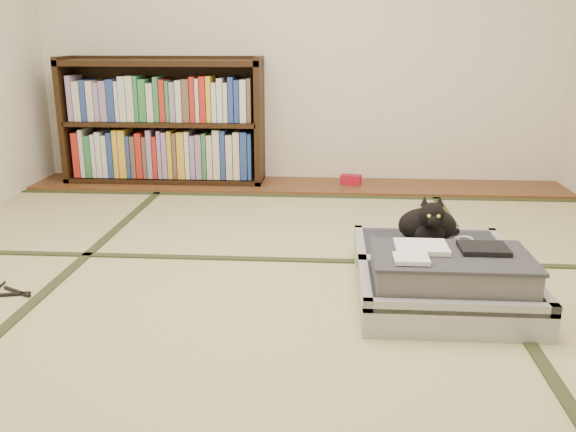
{
  "coord_description": "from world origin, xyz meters",
  "views": [
    {
      "loc": [
        0.25,
        -2.5,
        1.09
      ],
      "look_at": [
        0.05,
        0.35,
        0.25
      ],
      "focal_mm": 38.0,
      "sensor_mm": 36.0,
      "label": 1
    }
  ],
  "objects": [
    {
      "name": "floor",
      "position": [
        0.0,
        0.0,
        0.0
      ],
      "size": [
        4.5,
        4.5,
        0.0
      ],
      "primitive_type": "plane",
      "color": "tan",
      "rests_on": "ground"
    },
    {
      "name": "wood_strip",
      "position": [
        0.0,
        2.0,
        0.01
      ],
      "size": [
        4.0,
        0.5,
        0.02
      ],
      "primitive_type": "cube",
      "color": "brown",
      "rests_on": "ground"
    },
    {
      "name": "red_item",
      "position": [
        0.41,
        2.03,
        0.06
      ],
      "size": [
        0.17,
        0.12,
        0.07
      ],
      "primitive_type": "cube",
      "rotation": [
        0.0,
        0.0,
        -0.23
      ],
      "color": "#AB0D25",
      "rests_on": "wood_strip"
    },
    {
      "name": "tatami_borders",
      "position": [
        0.0,
        0.49,
        0.0
      ],
      "size": [
        4.0,
        4.5,
        0.01
      ],
      "color": "#2D381E",
      "rests_on": "ground"
    },
    {
      "name": "bookcase",
      "position": [
        -1.02,
        2.07,
        0.45
      ],
      "size": [
        1.51,
        0.35,
        0.97
      ],
      "color": "black",
      "rests_on": "wood_strip"
    },
    {
      "name": "suitcase",
      "position": [
        0.74,
        0.01,
        0.1
      ],
      "size": [
        0.72,
        0.95,
        0.28
      ],
      "color": "#A7A7AB",
      "rests_on": "floor"
    },
    {
      "name": "cat",
      "position": [
        0.72,
        0.31,
        0.23
      ],
      "size": [
        0.32,
        0.32,
        0.26
      ],
      "color": "black",
      "rests_on": "suitcase"
    },
    {
      "name": "cable_coil",
      "position": [
        0.9,
        0.34,
        0.15
      ],
      "size": [
        0.1,
        0.1,
        0.02
      ],
      "color": "white",
      "rests_on": "suitcase"
    }
  ]
}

